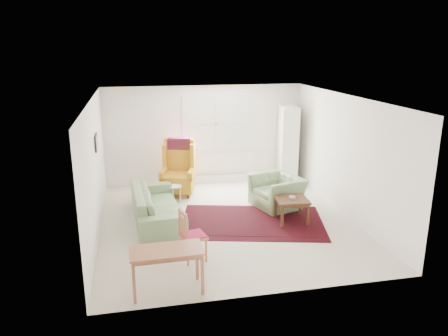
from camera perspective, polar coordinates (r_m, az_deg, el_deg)
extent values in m
cube|color=beige|center=(8.94, 0.40, -7.01)|extent=(5.00, 5.50, 0.01)
cube|color=white|center=(8.30, 0.43, 9.12)|extent=(5.00, 5.50, 0.01)
cube|color=white|center=(11.17, -2.60, 4.34)|extent=(5.00, 0.04, 2.50)
cube|color=white|center=(6.01, 6.04, -5.91)|extent=(5.00, 0.04, 2.50)
cube|color=white|center=(8.38, -16.53, -0.19)|extent=(0.04, 5.50, 2.50)
cube|color=white|center=(9.37, 15.53, 1.55)|extent=(0.04, 5.50, 2.50)
cube|color=white|center=(11.14, -1.07, 5.90)|extent=(1.72, 0.06, 1.42)
cube|color=white|center=(11.14, -1.07, 5.89)|extent=(1.60, 0.02, 1.30)
cube|color=silver|center=(11.43, -0.98, -1.39)|extent=(1.60, 0.12, 0.18)
cube|color=black|center=(8.77, -16.37, 3.21)|extent=(0.03, 0.42, 0.32)
cube|color=tan|center=(8.77, -16.27, 3.22)|extent=(0.01, 0.34, 0.24)
imported|color=#718F5F|center=(8.95, -8.80, -4.01)|extent=(1.01, 2.33, 0.92)
imported|color=#718F5F|center=(9.69, 6.98, -2.69)|extent=(1.18, 1.27, 0.82)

